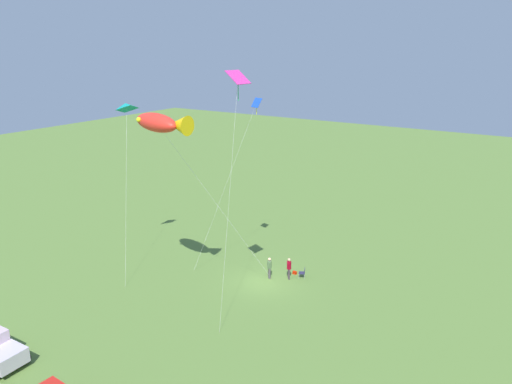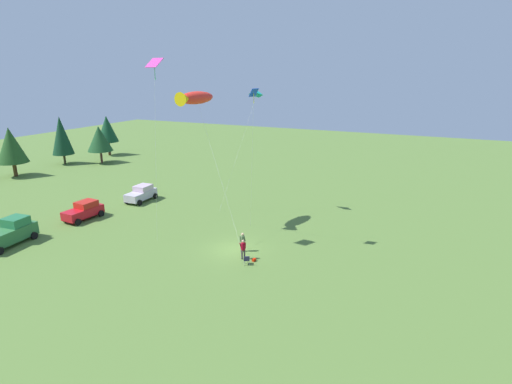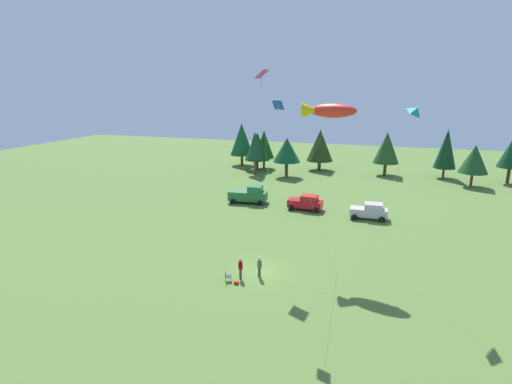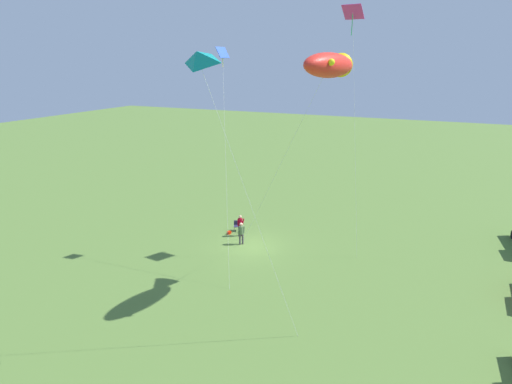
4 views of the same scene
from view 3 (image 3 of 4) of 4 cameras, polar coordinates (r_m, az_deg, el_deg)
ground_plane at (r=33.61m, az=1.00°, el=-11.40°), size 160.00×160.00×0.00m
person_kite_flyer at (r=32.45m, az=0.49°, el=-10.40°), size 0.53×0.50×1.74m
folding_chair at (r=32.09m, az=-4.16°, el=-11.80°), size 0.64×0.64×0.82m
person_spectator at (r=32.21m, az=-2.23°, el=-10.61°), size 0.48×0.54×1.74m
backpack_on_grass at (r=31.76m, az=-2.82°, el=-12.83°), size 0.36×0.28×0.22m
truck_green_flatbed at (r=52.68m, az=-0.99°, el=-0.38°), size 5.17×2.81×2.34m
car_red_sedan at (r=50.04m, az=7.17°, el=-1.48°), size 4.29×2.40×1.89m
car_silver_compact at (r=48.07m, az=15.93°, el=-2.62°), size 4.24×2.29×1.89m
treeline_distant at (r=71.50m, az=11.01°, el=6.33°), size 49.71×12.28×8.21m
kite_large_fish at (r=35.54m, az=10.16°, el=11.38°), size 6.82×8.35×13.51m
kite_delta_teal at (r=31.83m, az=22.05°, el=10.64°), size 3.17×4.51×13.59m
kite_diamond_rainbow at (r=36.49m, az=0.87°, el=15.85°), size 1.15×2.23×16.31m
kite_diamond_blue at (r=28.72m, az=3.64°, el=10.96°), size 4.93×2.86×13.94m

